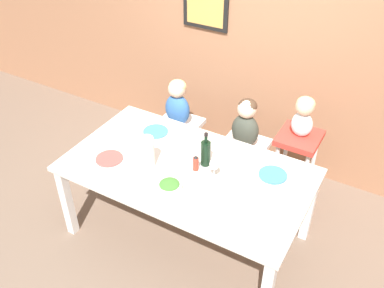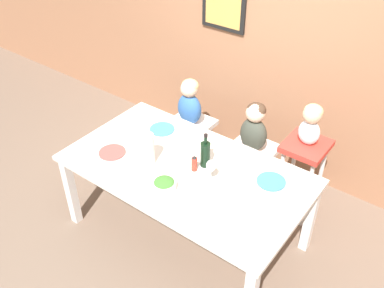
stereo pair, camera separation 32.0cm
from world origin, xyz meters
name	(u,v)px [view 1 (the left image)]	position (x,y,z in m)	size (l,w,h in m)	color
ground_plane	(187,233)	(0.00, 0.00, 0.00)	(14.00, 14.00, 0.00)	#705B4C
wall_back	(262,31)	(0.00, 1.35, 1.35)	(10.00, 0.09, 2.70)	#9E6B4C
dining_table	(187,176)	(0.00, 0.00, 0.65)	(1.87, 1.05, 0.73)	silver
chair_far_left	(178,130)	(-0.58, 0.81, 0.41)	(0.40, 0.43, 0.48)	silver
chair_far_center	(243,151)	(0.13, 0.81, 0.41)	(0.40, 0.43, 0.48)	silver
chair_right_highchair	(297,151)	(0.62, 0.81, 0.59)	(0.34, 0.37, 0.75)	silver
person_child_left	(177,102)	(-0.58, 0.81, 0.72)	(0.25, 0.18, 0.47)	#3366B2
person_child_center	(246,122)	(0.13, 0.81, 0.72)	(0.25, 0.18, 0.47)	#3D4238
person_baby_right	(304,114)	(0.62, 0.81, 0.97)	(0.18, 0.16, 0.36)	silver
wine_bottle	(206,153)	(0.10, 0.12, 0.84)	(0.08, 0.08, 0.29)	black
paper_towel_roll	(147,153)	(-0.27, -0.13, 0.86)	(0.11, 0.11, 0.26)	white
wine_glass_near	(214,165)	(0.23, -0.01, 0.86)	(0.07, 0.07, 0.19)	white
salad_bowl_large	(170,187)	(0.02, -0.28, 0.77)	(0.17, 0.17, 0.09)	white
dinner_plate_front_left	(109,159)	(-0.58, -0.20, 0.74)	(0.21, 0.21, 0.01)	#D14C47
dinner_plate_back_left	(156,131)	(-0.48, 0.29, 0.74)	(0.21, 0.21, 0.01)	teal
dinner_plate_back_right	(273,175)	(0.60, 0.25, 0.74)	(0.21, 0.21, 0.01)	teal
condiment_bottle_hot_sauce	(196,163)	(0.07, 0.02, 0.79)	(0.04, 0.04, 0.14)	red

